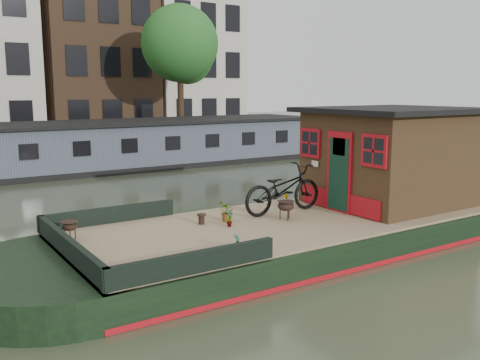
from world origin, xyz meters
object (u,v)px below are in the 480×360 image
cabin (391,155)px  brazier_rear (70,231)px  potted_plant_a (229,218)px  brazier_front (286,210)px  bicycle (283,189)px

cabin → brazier_rear: cabin is taller
potted_plant_a → brazier_front: bearing=-6.9°
brazier_front → bicycle: bearing=57.9°
cabin → potted_plant_a: cabin is taller
bicycle → brazier_front: size_ratio=5.06×
potted_plant_a → cabin: bearing=-2.7°
potted_plant_a → brazier_rear: bearing=165.3°
cabin → brazier_rear: bearing=172.4°
potted_plant_a → brazier_front: (1.38, -0.17, 0.03)m
cabin → brazier_rear: size_ratio=10.61×
bicycle → brazier_front: (-0.36, -0.57, -0.35)m
bicycle → brazier_rear: size_ratio=5.73×
brazier_front → potted_plant_a: bearing=173.1°
bicycle → potted_plant_a: (-1.74, -0.41, -0.38)m
brazier_rear → bicycle: bearing=-4.8°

